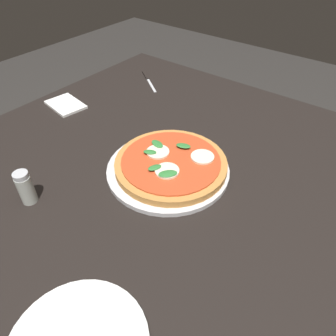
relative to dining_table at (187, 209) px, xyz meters
name	(u,v)px	position (x,y,z in m)	size (l,w,h in m)	color
ground_plane	(180,321)	(0.00, 0.00, -0.65)	(6.00, 6.00, 0.00)	#2D2B28
dining_table	(187,209)	(0.00, 0.00, 0.00)	(1.31, 1.15, 0.74)	black
serving_tray	(168,169)	(0.07, -0.01, 0.10)	(0.31, 0.31, 0.01)	silver
pizza	(171,163)	(0.06, -0.01, 0.11)	(0.28, 0.28, 0.03)	#C6843F
napkin	(66,105)	(0.54, -0.06, 0.09)	(0.13, 0.09, 0.01)	white
knife	(147,78)	(0.46, -0.38, 0.09)	(0.15, 0.11, 0.01)	black
pepper_shaker	(26,188)	(0.25, 0.27, 0.13)	(0.03, 0.03, 0.08)	#B2B7AD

